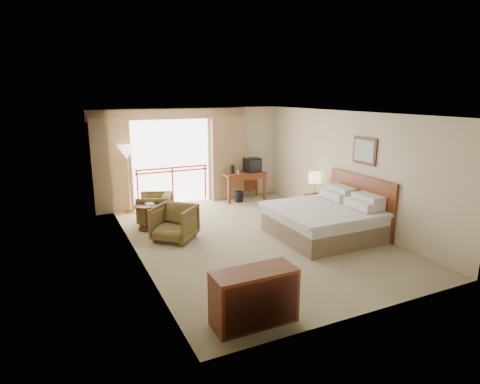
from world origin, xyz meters
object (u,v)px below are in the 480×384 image
desk (242,178)px  wastebasket (239,197)px  armchair_far (155,223)px  floor_lamp (127,155)px  nightstand (315,205)px  side_table (146,213)px  bed (326,220)px  tv (252,165)px  table_lamp (315,178)px  dresser (254,297)px  armchair_near (175,240)px

desk → wastebasket: 0.59m
armchair_far → floor_lamp: floor_lamp is taller
nightstand → side_table: side_table is taller
bed → tv: tv is taller
tv → floor_lamp: bearing=162.0°
table_lamp → floor_lamp: bearing=151.8°
armchair_far → table_lamp: bearing=95.9°
bed → dresser: 3.88m
desk → armchair_far: 3.18m
tv → desk: bearing=152.3°
floor_lamp → dresser: size_ratio=1.54×
bed → desk: (-0.27, 3.67, 0.26)m
armchair_far → side_table: side_table is taller
armchair_near → dresser: 3.64m
side_table → armchair_near: bearing=-66.7°
bed → floor_lamp: 5.30m
dresser → nightstand: bearing=48.2°
table_lamp → side_table: (-4.20, 0.69, -0.57)m
tv → side_table: tv is taller
tv → wastebasket: 1.03m
table_lamp → tv: size_ratio=1.25×
bed → armchair_near: (-3.09, 1.20, -0.38)m
floor_lamp → tv: bearing=-1.9°
armchair_far → nightstand: bearing=95.2°
bed → dresser: bed is taller
floor_lamp → wastebasket: bearing=-5.5°
floor_lamp → side_table: bearing=-87.1°
floor_lamp → table_lamp: bearing=-28.2°
nightstand → tv: size_ratio=1.19×
tv → wastebasket: tv is taller
table_lamp → tv: tv is taller
tv → dresser: 6.79m
nightstand → floor_lamp: (-4.28, 2.35, 1.28)m
wastebasket → dresser: dresser is taller
nightstand → table_lamp: 0.72m
table_lamp → wastebasket: table_lamp is taller
wastebasket → tv: bearing=18.5°
table_lamp → armchair_far: bearing=163.8°
armchair_near → bed: bearing=22.6°
wastebasket → armchair_near: bearing=-139.2°
nightstand → tv: bearing=107.6°
armchair_far → dresser: (0.16, -4.98, 0.39)m
tv → armchair_near: tv is taller
nightstand → table_lamp: size_ratio=0.95×
table_lamp → desk: size_ratio=0.45×
armchair_far → tv: bearing=130.0°
bed → floor_lamp: size_ratio=1.18×
bed → tv: size_ratio=4.68×
tv → wastebasket: size_ratio=1.47×
table_lamp → armchair_near: (-3.80, -0.24, -0.98)m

